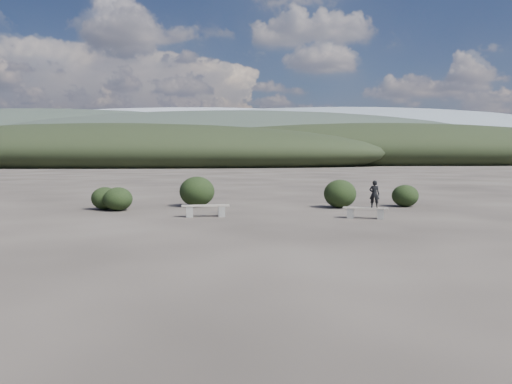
{
  "coord_description": "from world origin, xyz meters",
  "views": [
    {
      "loc": [
        -1.13,
        -13.05,
        2.33
      ],
      "look_at": [
        -0.49,
        3.5,
        1.1
      ],
      "focal_mm": 35.0,
      "sensor_mm": 36.0,
      "label": 1
    }
  ],
  "objects": [
    {
      "name": "bench_right",
      "position": [
        3.59,
        4.98,
        0.25
      ],
      "size": [
        1.66,
        0.8,
        0.41
      ],
      "rotation": [
        0.0,
        0.0,
        -0.3
      ],
      "color": "gray",
      "rests_on": "ground"
    },
    {
      "name": "shrub_f",
      "position": [
        -6.76,
        8.4,
        0.49
      ],
      "size": [
        1.15,
        1.15,
        0.97
      ],
      "primitive_type": "ellipsoid",
      "color": "black",
      "rests_on": "ground"
    },
    {
      "name": "bench_left",
      "position": [
        -2.31,
        5.73,
        0.27
      ],
      "size": [
        1.83,
        0.56,
        0.45
      ],
      "rotation": [
        0.0,
        0.0,
        0.1
      ],
      "color": "gray",
      "rests_on": "ground"
    },
    {
      "name": "shrub_b",
      "position": [
        -2.93,
        9.58,
        0.68
      ],
      "size": [
        1.59,
        1.59,
        1.36
      ],
      "primitive_type": "ellipsoid",
      "color": "black",
      "rests_on": "ground"
    },
    {
      "name": "shrub_e",
      "position": [
        6.48,
        9.1,
        0.5
      ],
      "size": [
        1.19,
        1.19,
        0.99
      ],
      "primitive_type": "ellipsoid",
      "color": "black",
      "rests_on": "ground"
    },
    {
      "name": "seated_person",
      "position": [
        3.89,
        4.89,
        0.91
      ],
      "size": [
        0.42,
        0.34,
        1.0
      ],
      "primitive_type": "imported",
      "rotation": [
        0.0,
        0.0,
        2.83
      ],
      "color": "black",
      "rests_on": "bench_right"
    },
    {
      "name": "shrub_d",
      "position": [
        3.43,
        8.72,
        0.62
      ],
      "size": [
        1.43,
        1.43,
        1.25
      ],
      "primitive_type": "ellipsoid",
      "color": "black",
      "rests_on": "ground"
    },
    {
      "name": "ground",
      "position": [
        0.0,
        0.0,
        0.0
      ],
      "size": [
        1200.0,
        1200.0,
        0.0
      ],
      "primitive_type": "plane",
      "color": "#2B2521",
      "rests_on": "ground"
    },
    {
      "name": "shrub_a",
      "position": [
        -6.1,
        7.94,
        0.49
      ],
      "size": [
        1.21,
        1.21,
        0.99
      ],
      "primitive_type": "ellipsoid",
      "color": "black",
      "rests_on": "ground"
    },
    {
      "name": "mountain_ridges",
      "position": [
        -7.48,
        339.06,
        10.84
      ],
      "size": [
        500.0,
        400.0,
        56.0
      ],
      "color": "black",
      "rests_on": "ground"
    }
  ]
}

